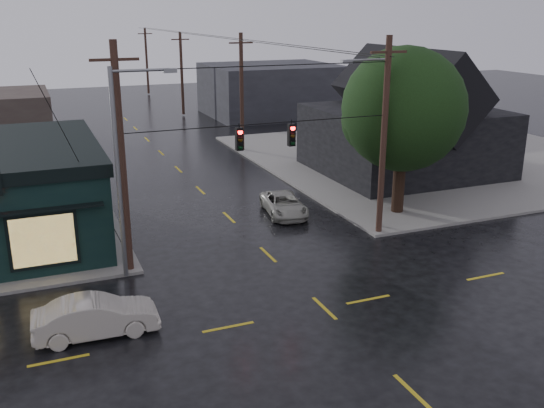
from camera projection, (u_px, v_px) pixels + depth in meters
name	position (u px, v px, depth m)	size (l,w,h in m)	color
ground_plane	(324.00, 308.00, 23.96)	(160.00, 160.00, 0.00)	black
sidewalk_ne	(433.00, 157.00, 48.79)	(28.00, 28.00, 0.15)	gray
ne_building	(406.00, 111.00, 43.01)	(12.60, 11.60, 8.75)	black
corner_tree	(404.00, 110.00, 33.43)	(6.91, 6.91, 9.38)	black
utility_pole_nw	(131.00, 271.00, 27.36)	(2.00, 0.32, 10.15)	black
utility_pole_ne	(378.00, 234.00, 32.04)	(2.00, 0.32, 10.15)	black
utility_pole_far_a	(243.00, 151.00, 51.01)	(2.00, 0.32, 9.65)	black
utility_pole_far_b	(184.00, 116.00, 68.66)	(2.00, 0.32, 9.15)	black
utility_pole_far_c	(149.00, 94.00, 86.31)	(2.00, 0.32, 9.15)	black
span_signal_assembly	(266.00, 136.00, 28.01)	(13.00, 0.48, 1.23)	black
streetlight_nw	(126.00, 279.00, 26.63)	(5.40, 0.30, 9.15)	gray
streetlight_ne	(379.00, 228.00, 32.83)	(5.40, 0.30, 9.15)	gray
bg_building_east	(271.00, 90.00, 68.59)	(14.00, 12.00, 5.60)	#26262B
sedan_cream	(96.00, 317.00, 21.77)	(1.54, 4.41, 1.45)	#B5AD9F
suv_silver	(284.00, 204.00, 34.88)	(2.04, 4.43, 1.23)	#98988D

